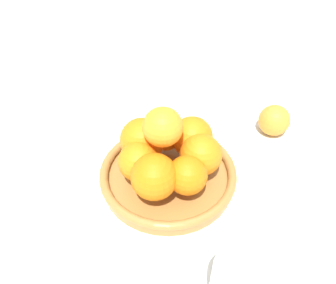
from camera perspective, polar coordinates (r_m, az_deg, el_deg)
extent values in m
plane|color=silver|center=(0.62, 0.00, -6.55)|extent=(4.00, 4.00, 0.00)
cylinder|color=#A57238|center=(0.61, 0.00, -6.09)|extent=(0.24, 0.24, 0.02)
torus|color=#A57238|center=(0.60, 0.00, -5.09)|extent=(0.25, 0.25, 0.02)
sphere|color=orange|center=(0.54, 3.39, -5.79)|extent=(0.07, 0.07, 0.07)
sphere|color=orange|center=(0.57, 5.73, -2.22)|extent=(0.07, 0.07, 0.07)
sphere|color=orange|center=(0.60, 4.20, 0.89)|extent=(0.08, 0.08, 0.08)
sphere|color=orange|center=(0.61, -0.40, 1.51)|extent=(0.07, 0.07, 0.07)
sphere|color=orange|center=(0.59, -4.50, 0.38)|extent=(0.08, 0.08, 0.08)
sphere|color=orange|center=(0.56, -5.18, -3.42)|extent=(0.07, 0.07, 0.07)
sphere|color=orange|center=(0.53, -2.05, -6.18)|extent=(0.08, 0.08, 0.08)
sphere|color=orange|center=(0.53, -1.10, 2.35)|extent=(0.07, 0.07, 0.07)
sphere|color=orange|center=(0.73, 17.99, 3.61)|extent=(0.07, 0.07, 0.07)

